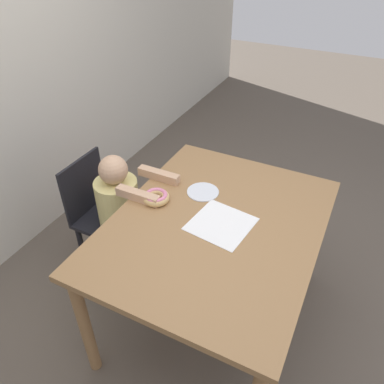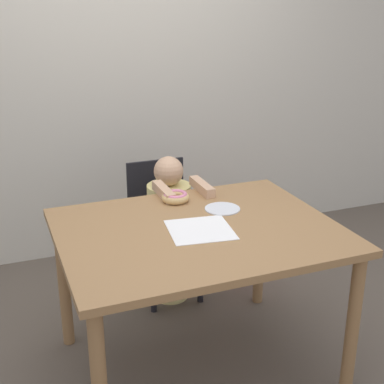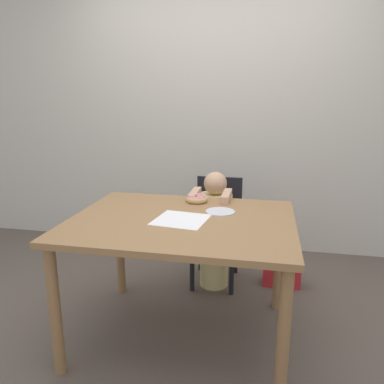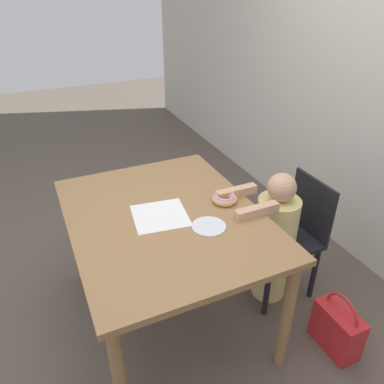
% 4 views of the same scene
% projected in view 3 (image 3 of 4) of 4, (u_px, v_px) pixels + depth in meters
% --- Properties ---
extents(ground_plane, '(12.00, 12.00, 0.00)m').
position_uv_depth(ground_plane, '(183.00, 335.00, 2.31)').
color(ground_plane, brown).
extents(wall_back, '(8.00, 0.05, 2.50)m').
position_uv_depth(wall_back, '(218.00, 117.00, 3.45)').
color(wall_back, beige).
rests_on(wall_back, ground_plane).
extents(dining_table, '(1.26, 0.99, 0.76)m').
position_uv_depth(dining_table, '(182.00, 234.00, 2.15)').
color(dining_table, olive).
rests_on(dining_table, ground_plane).
extents(chair, '(0.36, 0.43, 0.81)m').
position_uv_depth(chair, '(217.00, 228.00, 2.95)').
color(chair, black).
rests_on(chair, ground_plane).
extents(child_figure, '(0.27, 0.49, 0.90)m').
position_uv_depth(child_figure, '(214.00, 230.00, 2.83)').
color(child_figure, '#E0D17F').
rests_on(child_figure, ground_plane).
extents(donut, '(0.14, 0.14, 0.05)m').
position_uv_depth(donut, '(197.00, 198.00, 2.45)').
color(donut, '#DBB270').
rests_on(donut, dining_table).
extents(napkin, '(0.32, 0.32, 0.00)m').
position_uv_depth(napkin, '(182.00, 220.00, 2.10)').
color(napkin, white).
rests_on(napkin, dining_table).
extents(handbag, '(0.28, 0.14, 0.39)m').
position_uv_depth(handbag, '(282.00, 267.00, 2.90)').
color(handbag, red).
rests_on(handbag, ground_plane).
extents(plate, '(0.18, 0.18, 0.01)m').
position_uv_depth(plate, '(220.00, 212.00, 2.24)').
color(plate, silver).
rests_on(plate, dining_table).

